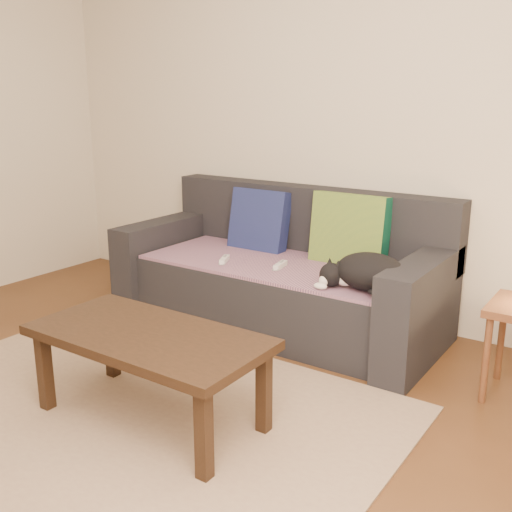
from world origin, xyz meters
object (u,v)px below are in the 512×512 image
at_px(wii_remote_a, 224,260).
at_px(coffee_table, 149,344).
at_px(cat, 367,272).
at_px(wii_remote_b, 280,265).
at_px(sofa, 282,278).

distance_m(wii_remote_a, coffee_table, 1.20).
distance_m(cat, wii_remote_a, 0.98).
height_order(wii_remote_b, coffee_table, wii_remote_b).
xyz_separation_m(cat, wii_remote_a, (-0.98, 0.01, -0.08)).
xyz_separation_m(wii_remote_a, coffee_table, (0.43, -1.12, -0.07)).
bearing_deg(wii_remote_a, sofa, -68.95).
distance_m(cat, wii_remote_b, 0.63).
relative_size(sofa, wii_remote_a, 14.00).
xyz_separation_m(sofa, coffee_table, (0.16, -1.39, 0.08)).
distance_m(cat, coffee_table, 1.25).
bearing_deg(wii_remote_a, wii_remote_b, -100.13).
relative_size(cat, wii_remote_b, 3.34).
bearing_deg(wii_remote_b, cat, -109.71).
distance_m(sofa, coffee_table, 1.40).
distance_m(wii_remote_b, coffee_table, 1.22).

